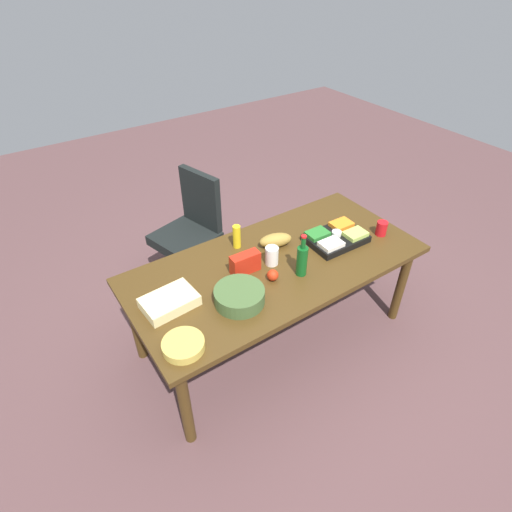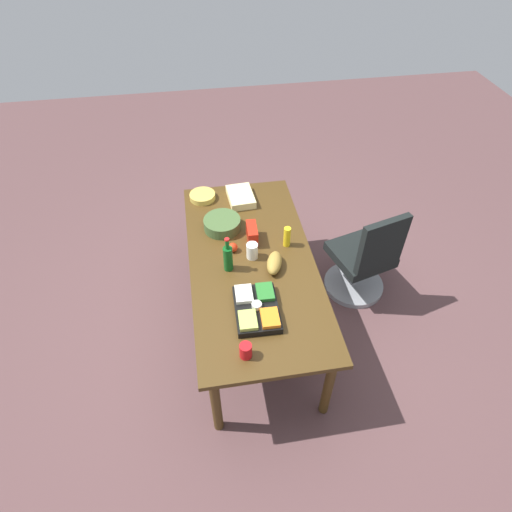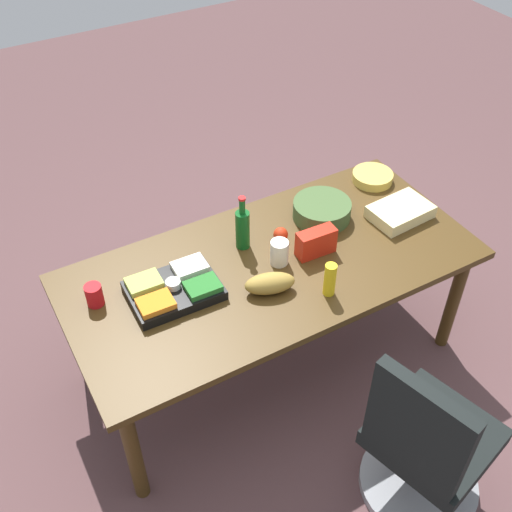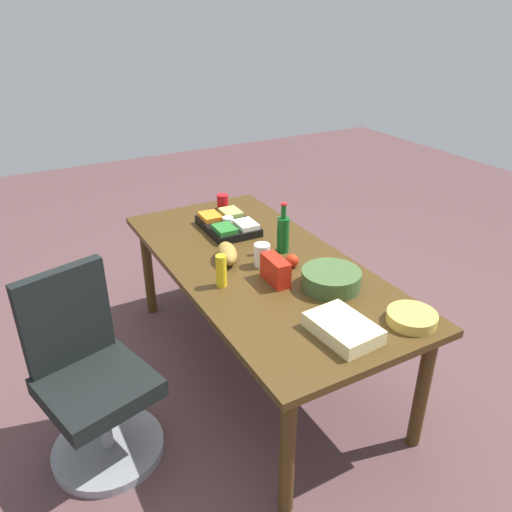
{
  "view_description": "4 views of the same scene",
  "coord_description": "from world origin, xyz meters",
  "px_view_note": "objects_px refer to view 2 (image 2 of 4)",
  "views": [
    {
      "loc": [
        1.36,
        1.74,
        2.5
      ],
      "look_at": [
        0.13,
        -0.06,
        0.81
      ],
      "focal_mm": 28.8,
      "sensor_mm": 36.0,
      "label": 1
    },
    {
      "loc": [
        -2.35,
        0.35,
        3.11
      ],
      "look_at": [
        -0.0,
        -0.03,
        0.78
      ],
      "focal_mm": 30.09,
      "sensor_mm": 36.0,
      "label": 2
    },
    {
      "loc": [
        -1.18,
        -1.93,
        2.85
      ],
      "look_at": [
        -0.07,
        0.04,
        0.79
      ],
      "focal_mm": 43.82,
      "sensor_mm": 36.0,
      "label": 3
    },
    {
      "loc": [
        2.2,
        -1.25,
        2.08
      ],
      "look_at": [
        -0.03,
        -0.01,
        0.77
      ],
      "focal_mm": 35.14,
      "sensor_mm": 36.0,
      "label": 4
    }
  ],
  "objects_px": {
    "office_chair": "(363,262)",
    "wine_bottle": "(228,258)",
    "conference_table": "(252,267)",
    "sheet_cake": "(241,197)",
    "apple_red": "(233,247)",
    "mustard_bottle": "(287,237)",
    "red_solo_cup": "(246,351)",
    "veggie_tray": "(257,308)",
    "chip_bowl": "(202,196)",
    "chip_bag_red": "(252,234)",
    "salad_bowl": "(222,224)",
    "bread_loaf": "(274,263)",
    "mayo_jar": "(252,251)"
  },
  "relations": [
    {
      "from": "veggie_tray",
      "to": "sheet_cake",
      "type": "bearing_deg",
      "value": -2.9
    },
    {
      "from": "conference_table",
      "to": "red_solo_cup",
      "type": "bearing_deg",
      "value": 168.64
    },
    {
      "from": "chip_bowl",
      "to": "sheet_cake",
      "type": "relative_size",
      "value": 0.73
    },
    {
      "from": "office_chair",
      "to": "veggie_tray",
      "type": "xyz_separation_m",
      "value": [
        -0.68,
        1.08,
        0.4
      ]
    },
    {
      "from": "office_chair",
      "to": "salad_bowl",
      "type": "height_order",
      "value": "office_chair"
    },
    {
      "from": "apple_red",
      "to": "chip_bowl",
      "type": "relative_size",
      "value": 0.33
    },
    {
      "from": "bread_loaf",
      "to": "chip_bowl",
      "type": "distance_m",
      "value": 1.08
    },
    {
      "from": "conference_table",
      "to": "wine_bottle",
      "type": "relative_size",
      "value": 6.69
    },
    {
      "from": "veggie_tray",
      "to": "chip_bowl",
      "type": "bearing_deg",
      "value": 11.39
    },
    {
      "from": "salad_bowl",
      "to": "mayo_jar",
      "type": "distance_m",
      "value": 0.43
    },
    {
      "from": "conference_table",
      "to": "red_solo_cup",
      "type": "height_order",
      "value": "red_solo_cup"
    },
    {
      "from": "conference_table",
      "to": "chip_bowl",
      "type": "xyz_separation_m",
      "value": [
        0.86,
        0.32,
        0.1
      ]
    },
    {
      "from": "office_chair",
      "to": "red_solo_cup",
      "type": "relative_size",
      "value": 8.91
    },
    {
      "from": "bread_loaf",
      "to": "chip_bowl",
      "type": "xyz_separation_m",
      "value": [
        0.97,
        0.48,
        -0.02
      ]
    },
    {
      "from": "conference_table",
      "to": "sheet_cake",
      "type": "relative_size",
      "value": 6.43
    },
    {
      "from": "bread_loaf",
      "to": "salad_bowl",
      "type": "relative_size",
      "value": 0.77
    },
    {
      "from": "salad_bowl",
      "to": "apple_red",
      "type": "distance_m",
      "value": 0.29
    },
    {
      "from": "apple_red",
      "to": "mustard_bottle",
      "type": "relative_size",
      "value": 0.43
    },
    {
      "from": "wine_bottle",
      "to": "office_chair",
      "type": "bearing_deg",
      "value": -79.29
    },
    {
      "from": "veggie_tray",
      "to": "wine_bottle",
      "type": "bearing_deg",
      "value": 17.94
    },
    {
      "from": "chip_bowl",
      "to": "sheet_cake",
      "type": "xyz_separation_m",
      "value": [
        -0.08,
        -0.34,
        0.01
      ]
    },
    {
      "from": "office_chair",
      "to": "red_solo_cup",
      "type": "distance_m",
      "value": 1.63
    },
    {
      "from": "chip_bowl",
      "to": "apple_red",
      "type": "bearing_deg",
      "value": -165.61
    },
    {
      "from": "salad_bowl",
      "to": "red_solo_cup",
      "type": "xyz_separation_m",
      "value": [
        -1.26,
        -0.02,
        0.01
      ]
    },
    {
      "from": "conference_table",
      "to": "sheet_cake",
      "type": "height_order",
      "value": "sheet_cake"
    },
    {
      "from": "chip_bowl",
      "to": "mustard_bottle",
      "type": "distance_m",
      "value": 0.97
    },
    {
      "from": "mustard_bottle",
      "to": "wine_bottle",
      "type": "bearing_deg",
      "value": 110.96
    },
    {
      "from": "office_chair",
      "to": "chip_bowl",
      "type": "distance_m",
      "value": 1.57
    },
    {
      "from": "conference_table",
      "to": "office_chair",
      "type": "height_order",
      "value": "office_chair"
    },
    {
      "from": "office_chair",
      "to": "apple_red",
      "type": "bearing_deg",
      "value": 92.02
    },
    {
      "from": "office_chair",
      "to": "wine_bottle",
      "type": "height_order",
      "value": "wine_bottle"
    },
    {
      "from": "salad_bowl",
      "to": "office_chair",
      "type": "bearing_deg",
      "value": -101.49
    },
    {
      "from": "chip_bag_red",
      "to": "wine_bottle",
      "type": "bearing_deg",
      "value": 142.08
    },
    {
      "from": "conference_table",
      "to": "apple_red",
      "type": "height_order",
      "value": "apple_red"
    },
    {
      "from": "wine_bottle",
      "to": "apple_red",
      "type": "distance_m",
      "value": 0.21
    },
    {
      "from": "bread_loaf",
      "to": "veggie_tray",
      "type": "xyz_separation_m",
      "value": [
        -0.4,
        0.2,
        -0.01
      ]
    },
    {
      "from": "chip_bowl",
      "to": "veggie_tray",
      "type": "bearing_deg",
      "value": -168.61
    },
    {
      "from": "chip_bag_red",
      "to": "red_solo_cup",
      "type": "relative_size",
      "value": 1.82
    },
    {
      "from": "mayo_jar",
      "to": "veggie_tray",
      "type": "height_order",
      "value": "mayo_jar"
    },
    {
      "from": "office_chair",
      "to": "wine_bottle",
      "type": "relative_size",
      "value": 3.19
    },
    {
      "from": "wine_bottle",
      "to": "chip_bag_red",
      "type": "bearing_deg",
      "value": -37.92
    },
    {
      "from": "mayo_jar",
      "to": "wine_bottle",
      "type": "xyz_separation_m",
      "value": [
        -0.1,
        0.2,
        0.05
      ]
    },
    {
      "from": "wine_bottle",
      "to": "mustard_bottle",
      "type": "relative_size",
      "value": 1.74
    },
    {
      "from": "chip_bag_red",
      "to": "veggie_tray",
      "type": "distance_m",
      "value": 0.74
    },
    {
      "from": "conference_table",
      "to": "red_solo_cup",
      "type": "xyz_separation_m",
      "value": [
        -0.85,
        0.17,
        0.13
      ]
    },
    {
      "from": "mustard_bottle",
      "to": "sheet_cake",
      "type": "height_order",
      "value": "mustard_bottle"
    },
    {
      "from": "conference_table",
      "to": "sheet_cake",
      "type": "bearing_deg",
      "value": -1.54
    },
    {
      "from": "bread_loaf",
      "to": "office_chair",
      "type": "bearing_deg",
      "value": -72.52
    },
    {
      "from": "conference_table",
      "to": "veggie_tray",
      "type": "height_order",
      "value": "veggie_tray"
    },
    {
      "from": "veggie_tray",
      "to": "apple_red",
      "type": "height_order",
      "value": "veggie_tray"
    }
  ]
}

